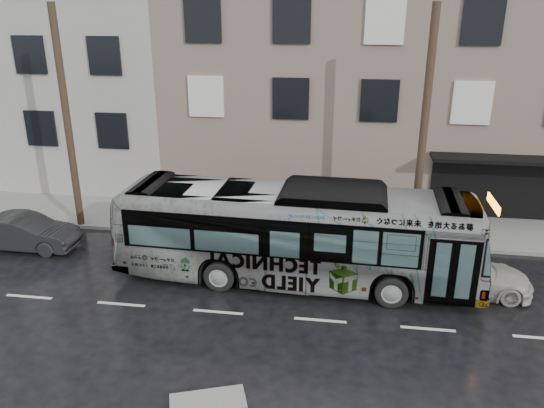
{
  "coord_description": "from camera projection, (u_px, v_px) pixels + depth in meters",
  "views": [
    {
      "loc": [
        3.75,
        -16.45,
        9.03
      ],
      "look_at": [
        0.98,
        2.5,
        1.82
      ],
      "focal_mm": 35.0,
      "sensor_mm": 36.0,
      "label": 1
    }
  ],
  "objects": [
    {
      "name": "ground",
      "position": [
        235.0,
        274.0,
        18.92
      ],
      "size": [
        120.0,
        120.0,
        0.0
      ],
      "primitive_type": "plane",
      "color": "black",
      "rests_on": "ground"
    },
    {
      "name": "slush_pile",
      "position": [
        208.0,
        403.0,
        12.69
      ],
      "size": [
        1.96,
        1.36,
        0.18
      ],
      "primitive_type": "cube",
      "rotation": [
        0.0,
        0.0,
        0.34
      ],
      "color": "gray",
      "rests_on": "ground"
    },
    {
      "name": "utility_pole_rear",
      "position": [
        67.0,
        121.0,
        21.36
      ],
      "size": [
        0.3,
        0.3,
        9.0
      ],
      "primitive_type": "cylinder",
      "color": "#423321",
      "rests_on": "sidewalk"
    },
    {
      "name": "sign_post",
      "position": [
        444.0,
        217.0,
        20.47
      ],
      "size": [
        0.06,
        0.06,
        2.4
      ],
      "primitive_type": "cylinder",
      "color": "slate",
      "rests_on": "sidewalk"
    },
    {
      "name": "dark_sedan",
      "position": [
        25.0,
        232.0,
        20.72
      ],
      "size": [
        4.18,
        1.48,
        1.37
      ],
      "primitive_type": "imported",
      "rotation": [
        0.0,
        0.0,
        1.58
      ],
      "color": "black",
      "rests_on": "ground"
    },
    {
      "name": "white_sedan",
      "position": [
        462.0,
        273.0,
        17.66
      ],
      "size": [
        4.53,
        2.01,
        1.29
      ],
      "primitive_type": "imported",
      "rotation": [
        0.0,
        0.0,
        1.53
      ],
      "color": "#B7B4AE",
      "rests_on": "ground"
    },
    {
      "name": "building_taupe",
      "position": [
        375.0,
        76.0,
        28.07
      ],
      "size": [
        20.0,
        12.0,
        11.0
      ],
      "primitive_type": "cube",
      "color": "#76655A",
      "rests_on": "ground"
    },
    {
      "name": "bus",
      "position": [
        296.0,
        234.0,
        18.04
      ],
      "size": [
        12.44,
        3.36,
        3.44
      ],
      "primitive_type": "imported",
      "rotation": [
        0.0,
        0.0,
        1.53
      ],
      "color": "#B2B2B2",
      "rests_on": "ground"
    },
    {
      "name": "sidewalk",
      "position": [
        258.0,
        221.0,
        23.44
      ],
      "size": [
        90.0,
        3.6,
        0.15
      ],
      "primitive_type": "cube",
      "color": "gray",
      "rests_on": "ground"
    },
    {
      "name": "utility_pole_front",
      "position": [
        424.0,
        132.0,
        19.46
      ],
      "size": [
        0.3,
        0.3,
        9.0
      ],
      "primitive_type": "cylinder",
      "color": "#423321",
      "rests_on": "sidewalk"
    }
  ]
}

